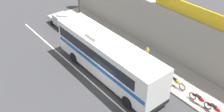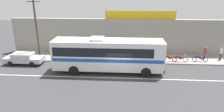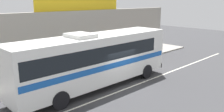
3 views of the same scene
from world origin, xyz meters
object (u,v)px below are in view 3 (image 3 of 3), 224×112
object	(u,v)px
motorcycle_red	(152,48)
motorcycle_blue	(139,52)
motorcycle_orange	(131,54)
motorcycle_black	(111,58)
pedestrian_far_right	(161,40)
pedestrian_far_left	(74,59)
intercity_bus	(95,58)
pedestrian_near_shop	(150,41)

from	to	relation	value
motorcycle_red	motorcycle_blue	bearing A→B (deg)	-174.40
motorcycle_red	motorcycle_orange	world-z (taller)	same
motorcycle_black	pedestrian_far_right	distance (m)	9.20
motorcycle_red	pedestrian_far_left	xyz separation A→B (m)	(-10.10, 0.39, 0.55)
motorcycle_orange	motorcycle_black	bearing A→B (deg)	175.22
motorcycle_red	pedestrian_far_left	distance (m)	10.12
intercity_bus	pedestrian_far_right	distance (m)	14.63
intercity_bus	pedestrian_far_left	bearing A→B (deg)	75.67
motorcycle_orange	pedestrian_near_shop	xyz separation A→B (m)	(4.72, 1.36, 0.52)
pedestrian_near_shop	intercity_bus	bearing A→B (deg)	-159.14
intercity_bus	pedestrian_far_right	world-z (taller)	intercity_bus
motorcycle_black	motorcycle_blue	size ratio (longest dim) A/B	1.00
pedestrian_far_left	motorcycle_orange	bearing A→B (deg)	-5.93
motorcycle_black	motorcycle_orange	size ratio (longest dim) A/B	0.98
motorcycle_red	motorcycle_orange	xyz separation A→B (m)	(-3.80, -0.27, 0.00)
motorcycle_blue	motorcycle_orange	distance (m)	1.31
motorcycle_black	pedestrian_near_shop	bearing A→B (deg)	9.09
pedestrian_near_shop	pedestrian_far_left	size ratio (longest dim) A/B	0.98
intercity_bus	pedestrian_far_right	xyz separation A→B (m)	(13.92, 4.38, -0.96)
pedestrian_near_shop	pedestrian_far_right	distance (m)	1.93
motorcycle_red	motorcycle_orange	bearing A→B (deg)	-175.96
motorcycle_red	pedestrian_far_left	size ratio (longest dim) A/B	1.14
motorcycle_orange	pedestrian_far_left	bearing A→B (deg)	174.07
intercity_bus	pedestrian_far_left	distance (m)	4.10
motorcycle_black	pedestrian_far_left	world-z (taller)	pedestrian_far_left
motorcycle_red	pedestrian_far_left	bearing A→B (deg)	177.81
intercity_bus	pedestrian_far_left	xyz separation A→B (m)	(0.99, 3.87, -0.95)
motorcycle_orange	motorcycle_red	bearing A→B (deg)	4.04
motorcycle_blue	pedestrian_near_shop	size ratio (longest dim) A/B	1.18
motorcycle_blue	pedestrian_far_right	xyz separation A→B (m)	(5.33, 1.14, 0.54)
motorcycle_black	pedestrian_near_shop	xyz separation A→B (m)	(7.22, 1.16, 0.52)
motorcycle_blue	pedestrian_near_shop	bearing A→B (deg)	21.45
motorcycle_black	pedestrian_far_left	size ratio (longest dim) A/B	1.15
pedestrian_far_left	motorcycle_blue	bearing A→B (deg)	-4.74
intercity_bus	motorcycle_blue	xyz separation A→B (m)	(8.60, 3.24, -1.50)
motorcycle_red	intercity_bus	bearing A→B (deg)	-162.57
pedestrian_far_right	motorcycle_blue	bearing A→B (deg)	-167.88
motorcycle_red	pedestrian_near_shop	distance (m)	1.53
motorcycle_black	motorcycle_red	size ratio (longest dim) A/B	1.00
motorcycle_red	pedestrian_far_right	world-z (taller)	pedestrian_far_right
motorcycle_blue	motorcycle_black	bearing A→B (deg)	177.22
pedestrian_far_right	motorcycle_black	bearing A→B (deg)	-174.00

